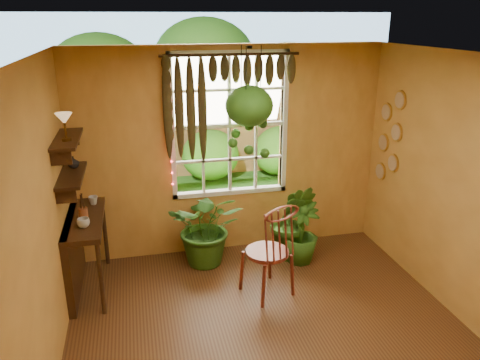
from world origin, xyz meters
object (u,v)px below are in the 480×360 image
object	(u,v)px
counter_ledge	(77,246)
hanging_basket	(249,112)
potted_plant_mid	(292,221)
windsor_chair	(269,264)
potted_plant_left	(207,227)

from	to	relation	value
counter_ledge	hanging_basket	distance (m)	2.51
counter_ledge	potted_plant_mid	distance (m)	2.63
windsor_chair	potted_plant_mid	size ratio (longest dim) A/B	1.27
potted_plant_left	potted_plant_mid	world-z (taller)	potted_plant_mid
counter_ledge	windsor_chair	xyz separation A→B (m)	(2.09, -0.58, -0.17)
potted_plant_mid	hanging_basket	world-z (taller)	hanging_basket
windsor_chair	potted_plant_left	world-z (taller)	windsor_chair
potted_plant_mid	counter_ledge	bearing A→B (deg)	-176.18
counter_ledge	potted_plant_mid	xyz separation A→B (m)	(2.62, 0.17, -0.04)
counter_ledge	windsor_chair	bearing A→B (deg)	-15.51
potted_plant_left	potted_plant_mid	bearing A→B (deg)	-5.73
windsor_chair	potted_plant_left	size ratio (longest dim) A/B	1.29
potted_plant_left	hanging_basket	xyz separation A→B (m)	(0.53, 0.01, 1.43)
potted_plant_left	potted_plant_mid	distance (m)	1.09
potted_plant_mid	hanging_basket	xyz separation A→B (m)	(-0.55, 0.12, 1.42)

